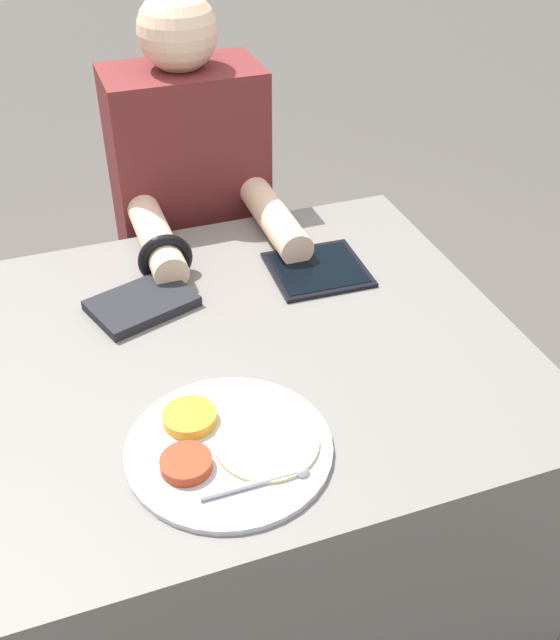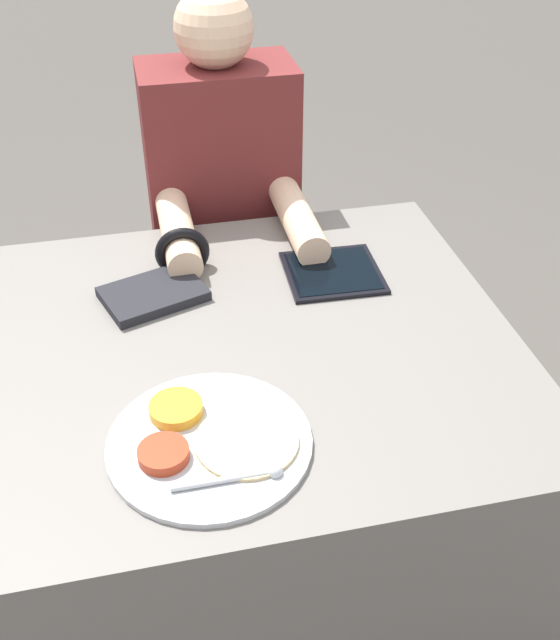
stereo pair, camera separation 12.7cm
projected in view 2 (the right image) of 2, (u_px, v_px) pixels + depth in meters
ground_plane at (232, 598)px, 1.77m from camera, size 12.00×12.00×0.00m
dining_table at (225, 490)px, 1.54m from camera, size 1.07×0.86×0.77m
thali_tray at (208, 441)px, 1.12m from camera, size 0.31×0.31×0.03m
red_notebook at (153, 295)px, 1.42m from camera, size 0.22×0.18×0.02m
tablet_device at (333, 272)px, 1.49m from camera, size 0.19×0.19×0.01m
person_diner at (226, 258)px, 1.89m from camera, size 0.36×0.49×1.23m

